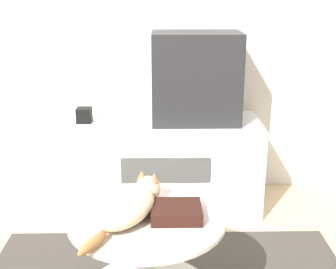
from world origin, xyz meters
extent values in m
cube|color=silver|center=(0.00, 1.17, 0.28)|extent=(1.17, 0.49, 0.57)
cube|color=silver|center=(0.00, 0.93, 0.34)|extent=(0.53, 0.01, 0.16)
cube|color=#232326|center=(0.18, 1.17, 0.84)|extent=(0.53, 0.31, 0.54)
cube|color=black|center=(0.18, 1.02, 0.85)|extent=(0.45, 0.01, 0.42)
cube|color=black|center=(-0.50, 1.16, 0.61)|extent=(0.09, 0.09, 0.09)
cylinder|color=beige|center=(-0.09, 0.07, 0.49)|extent=(0.63, 0.63, 0.02)
cube|color=black|center=(0.03, 0.07, 0.52)|extent=(0.20, 0.17, 0.05)
ellipsoid|color=beige|center=(-0.17, 0.05, 0.55)|extent=(0.32, 0.39, 0.12)
sphere|color=beige|center=(-0.09, 0.22, 0.55)|extent=(0.11, 0.11, 0.11)
cone|color=#B2703D|center=(-0.11, 0.24, 0.61)|extent=(0.04, 0.04, 0.04)
cone|color=#B2703D|center=(-0.06, 0.21, 0.61)|extent=(0.04, 0.04, 0.04)
ellipsoid|color=#B2703D|center=(-0.27, -0.16, 0.52)|extent=(0.11, 0.17, 0.04)
camera|label=1|loc=(-0.03, -1.60, 1.39)|focal=50.00mm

